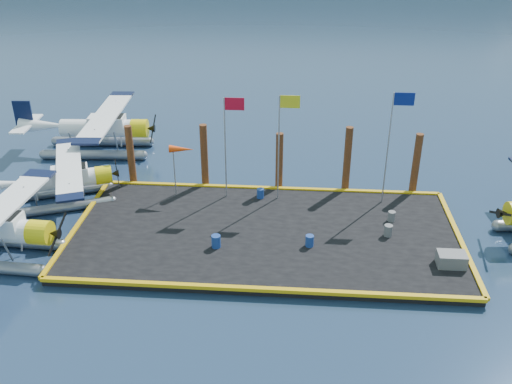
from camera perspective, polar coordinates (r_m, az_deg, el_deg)
ground at (r=30.16m, az=0.90°, el=-4.60°), size 4000.00×4000.00×0.00m
dock at (r=30.06m, az=0.90°, el=-4.27°), size 20.00×10.00×0.40m
dock_bumpers at (r=29.91m, az=0.91°, el=-3.80°), size 20.25×10.25×0.18m
seaplane_b at (r=34.69m, az=-18.59°, el=0.94°), size 8.19×8.66×3.14m
seaplane_c at (r=41.09m, az=-15.15°, el=5.94°), size 9.56×10.54×3.74m
drum_1 at (r=28.72m, az=5.38°, el=-4.88°), size 0.42×0.42×0.59m
drum_2 at (r=30.21m, az=13.08°, el=-3.77°), size 0.43×0.43×0.61m
drum_3 at (r=28.57m, az=-4.01°, el=-4.94°), size 0.46×0.46×0.65m
drum_4 at (r=31.61m, az=13.39°, el=-2.38°), size 0.40×0.40×0.56m
drum_5 at (r=33.10m, az=0.44°, el=-0.13°), size 0.41×0.41×0.58m
crate at (r=28.67m, az=18.96°, el=-6.40°), size 1.33×0.89×0.67m
flagpole_red at (r=31.78m, az=-2.76°, el=5.97°), size 1.14×0.08×6.00m
flagpole_yellow at (r=31.52m, az=2.68°, el=6.02°), size 1.14×0.08×6.20m
flagpole_blue at (r=31.88m, az=13.57°, el=5.85°), size 1.14×0.08×6.50m
windsock at (r=32.66m, az=-7.49°, el=4.15°), size 1.40×0.44×3.12m
piling_0 at (r=35.40m, az=-12.40°, el=3.44°), size 0.44×0.44×4.00m
piling_1 at (r=34.36m, az=-5.18°, el=3.43°), size 0.44×0.44×4.20m
piling_2 at (r=34.02m, az=2.34°, el=2.90°), size 0.44×0.44×3.80m
piling_3 at (r=34.03m, az=9.10°, el=3.03°), size 0.44×0.44×4.30m
piling_4 at (r=34.67m, az=15.68°, el=2.52°), size 0.44×0.44×4.00m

